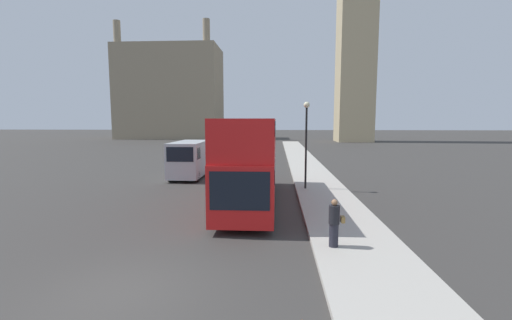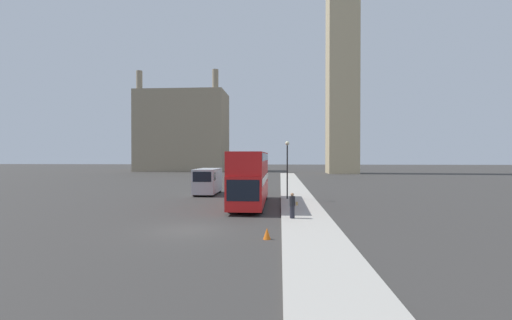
% 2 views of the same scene
% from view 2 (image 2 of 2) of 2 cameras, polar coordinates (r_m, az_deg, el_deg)
% --- Properties ---
extents(ground_plane, '(300.00, 300.00, 0.00)m').
position_cam_2_polar(ground_plane, '(19.05, -11.25, -11.37)').
color(ground_plane, '#383533').
extents(sidewalk_strip, '(3.07, 120.00, 0.15)m').
position_cam_2_polar(sidewalk_strip, '(18.46, 9.14, -11.51)').
color(sidewalk_strip, '#ADA89E').
rests_on(sidewalk_strip, ground_plane).
extents(clock_tower, '(7.35, 7.52, 66.37)m').
position_cam_2_polar(clock_tower, '(87.45, 14.19, 20.68)').
color(clock_tower, tan).
rests_on(clock_tower, ground_plane).
extents(building_block_distant, '(23.36, 12.94, 26.04)m').
position_cam_2_polar(building_block_distant, '(95.48, -12.04, 4.65)').
color(building_block_distant, gray).
rests_on(building_block_distant, ground_plane).
extents(red_double_decker_bus, '(2.48, 10.93, 4.28)m').
position_cam_2_polar(red_double_decker_bus, '(27.64, -0.96, -2.63)').
color(red_double_decker_bus, red).
rests_on(red_double_decker_bus, ground_plane).
extents(white_van, '(2.16, 5.30, 2.67)m').
position_cam_2_polar(white_van, '(35.85, -8.08, -3.44)').
color(white_van, '#B2B7BC').
rests_on(white_van, ground_plane).
extents(pedestrian, '(0.51, 0.35, 1.56)m').
position_cam_2_polar(pedestrian, '(21.27, 6.09, -7.56)').
color(pedestrian, '#23232D').
rests_on(pedestrian, sidewalk_strip).
extents(street_lamp, '(0.36, 0.36, 5.16)m').
position_cam_2_polar(street_lamp, '(30.65, 5.23, -0.07)').
color(street_lamp, black).
rests_on(street_lamp, sidewalk_strip).
extents(traffic_cone, '(0.36, 0.36, 0.55)m').
position_cam_2_polar(traffic_cone, '(16.64, 1.83, -12.14)').
color(traffic_cone, orange).
rests_on(traffic_cone, ground_plane).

